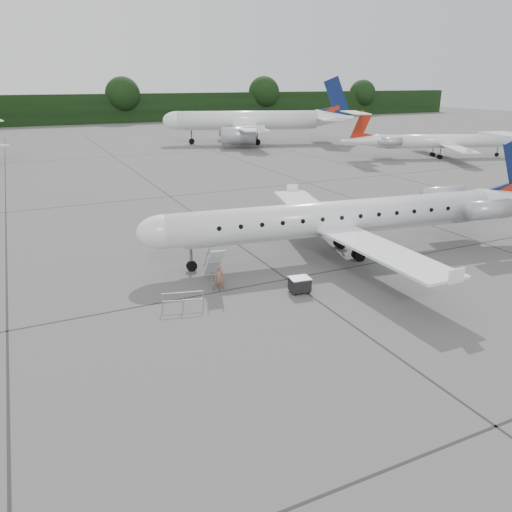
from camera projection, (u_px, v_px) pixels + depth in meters
name	position (u px, v px, depth m)	size (l,w,h in m)	color
ground	(394.00, 288.00, 29.93)	(320.00, 320.00, 0.00)	#5B5B59
treeline	(86.00, 109.00, 139.18)	(260.00, 4.00, 8.00)	black
main_regional_jet	(338.00, 201.00, 34.27)	(30.62, 22.04, 7.85)	white
airstair	(214.00, 264.00, 30.37)	(0.85, 2.44, 2.46)	white
passenger	(219.00, 279.00, 29.29)	(0.57, 0.38, 1.57)	brown
safety_railing	(183.00, 301.00, 27.01)	(2.20, 0.08, 1.00)	gray
baggage_cart	(300.00, 285.00, 29.20)	(1.13, 0.92, 0.98)	black
bg_narrowbody	(247.00, 111.00, 95.34)	(34.30, 24.70, 12.31)	white
bg_regional_right	(445.00, 134.00, 78.83)	(27.63, 19.89, 7.25)	white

